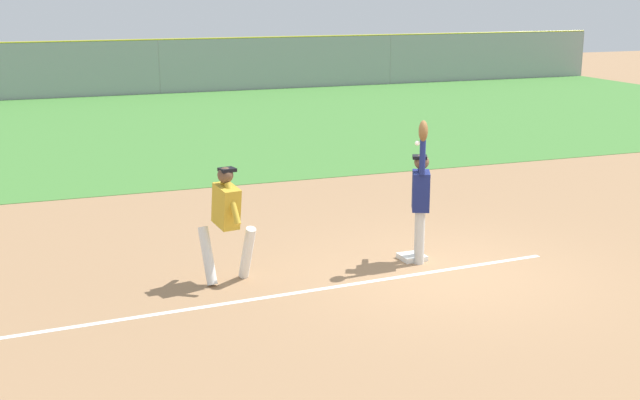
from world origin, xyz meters
TOP-DOWN VIEW (x-y plane):
  - ground_plane at (0.00, 0.00)m, footprint 74.00×74.00m
  - outfield_grass at (0.00, 15.35)m, footprint 41.49×17.24m
  - chalk_foul_line at (-4.18, -0.20)m, footprint 11.99×0.79m
  - first_base at (-0.18, 0.70)m, footprint 0.39×0.39m
  - fielder at (-0.14, 0.55)m, footprint 0.48×0.86m
  - runner at (-3.19, 0.71)m, footprint 0.80×0.84m
  - baseball at (-0.34, 0.32)m, footprint 0.07×0.07m
  - outfield_fence at (-0.00, 23.97)m, footprint 41.57×0.08m
  - parked_car_blue at (-4.27, 27.34)m, footprint 4.51×2.33m
  - parked_car_silver at (1.96, 26.66)m, footprint 4.45×2.21m
  - parked_car_white at (7.61, 26.57)m, footprint 4.48×2.27m

SIDE VIEW (x-z plane):
  - ground_plane at x=0.00m, z-range 0.00..0.00m
  - chalk_foul_line at x=-4.18m, z-range 0.00..0.01m
  - outfield_grass at x=0.00m, z-range 0.00..0.01m
  - first_base at x=-0.18m, z-range 0.00..0.08m
  - parked_car_blue at x=-4.27m, z-range 0.05..1.30m
  - parked_car_silver at x=1.96m, z-range 0.05..1.30m
  - parked_car_white at x=7.61m, z-range 0.05..1.30m
  - runner at x=-3.19m, z-range 0.14..1.86m
  - outfield_fence at x=0.00m, z-range 0.00..2.23m
  - fielder at x=-0.14m, z-range -0.02..2.26m
  - baseball at x=-0.34m, z-range 1.91..1.99m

